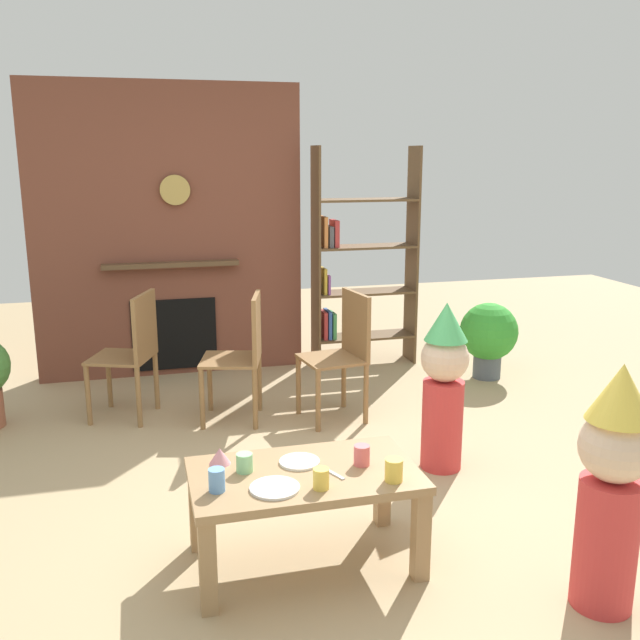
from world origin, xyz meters
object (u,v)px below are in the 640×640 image
coffee_table (304,488)px  paper_cup_far_right (394,470)px  dining_chair_middle (244,350)px  dining_chair_right (344,348)px  child_in_pink (444,382)px  dining_chair_left (133,348)px  paper_cup_center (362,455)px  potted_plant_tall (489,335)px  paper_cup_near_right (217,480)px  paper_cup_far_left (321,479)px  paper_cup_near_left (244,463)px  paper_plate_rear (299,462)px  paper_plate_front (275,488)px  bookshelf (357,267)px  child_with_cone_hat (612,482)px  birthday_cake_slice (220,456)px

coffee_table → paper_cup_far_right: bearing=-28.0°
dining_chair_middle → dining_chair_right: size_ratio=1.00×
child_in_pink → dining_chair_left: (-1.75, 1.31, -0.02)m
paper_cup_center → potted_plant_tall: 2.95m
paper_cup_near_right → paper_cup_far_right: same height
paper_cup_far_left → paper_cup_center: bearing=36.7°
paper_cup_near_left → child_in_pink: 1.47m
paper_cup_near_left → paper_plate_rear: size_ratio=0.46×
paper_plate_front → potted_plant_tall: (2.28, 2.42, -0.09)m
dining_chair_middle → dining_chair_right: bearing=-175.9°
bookshelf → paper_cup_near_right: bearing=-117.5°
coffee_table → child_in_pink: 1.30m
paper_cup_far_left → dining_chair_right: size_ratio=0.10×
paper_cup_near_left → paper_plate_rear: (0.26, 0.02, -0.04)m
bookshelf → potted_plant_tall: bookshelf is taller
bookshelf → coffee_table: size_ratio=1.87×
paper_cup_far_right → child_with_cone_hat: bearing=-28.8°
paper_cup_far_right → dining_chair_right: 1.94m
paper_cup_near_left → child_with_cone_hat: bearing=-26.2°
child_with_cone_hat → paper_cup_far_right: bearing=-0.2°
paper_plate_front → child_with_cone_hat: child_with_cone_hat is taller
paper_cup_near_right → paper_cup_far_left: size_ratio=1.11×
paper_cup_center → paper_cup_near_right: bearing=-172.4°
paper_plate_rear → paper_cup_center: bearing=-18.7°
child_in_pink → potted_plant_tall: child_in_pink is taller
paper_cup_center → potted_plant_tall: (1.86, 2.28, -0.13)m
paper_cup_far_left → paper_cup_near_left: bearing=139.6°
paper_cup_center → dining_chair_left: 2.32m
paper_plate_front → paper_cup_near_left: bearing=115.7°
paper_plate_rear → child_in_pink: bearing=33.8°
paper_cup_center → paper_plate_front: bearing=-162.6°
paper_cup_near_left → child_in_pink: (1.28, 0.71, 0.04)m
paper_cup_near_right → paper_plate_front: 0.25m
paper_cup_near_right → paper_cup_far_left: 0.44m
child_with_cone_hat → dining_chair_middle: size_ratio=1.17×
paper_cup_near_right → dining_chair_middle: size_ratio=0.11×
paper_cup_far_left → child_in_pink: bearing=43.8°
coffee_table → paper_cup_near_right: paper_cup_near_right is taller
child_with_cone_hat → potted_plant_tall: 3.07m
paper_cup_center → dining_chair_left: (-0.99, 2.09, 0.01)m
birthday_cake_slice → potted_plant_tall: bearing=40.4°
coffee_table → dining_chair_middle: (0.01, 1.85, 0.13)m
birthday_cake_slice → paper_plate_front: bearing=-58.1°
paper_cup_center → potted_plant_tall: bearing=50.9°
paper_cup_near_right → paper_plate_rear: 0.44m
paper_plate_rear → child_with_cone_hat: (1.12, -0.70, 0.09)m
coffee_table → birthday_cake_slice: (-0.35, 0.18, 0.12)m
paper_cup_near_right → child_with_cone_hat: size_ratio=0.10×
paper_cup_center → bookshelf: bearing=72.7°
paper_cup_far_left → potted_plant_tall: 3.23m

